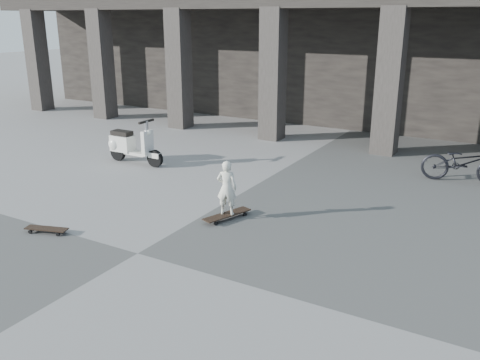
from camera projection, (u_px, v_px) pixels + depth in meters
The scene contains 7 objects.
ground at pixel (138, 253), 8.36m from camera, with size 90.00×90.00×0.00m, color #4A4A48.
colonnade at pixel (380, 36), 18.78m from camera, with size 28.00×8.82×6.00m.
longboard at pixel (227, 215), 9.76m from camera, with size 0.57×1.05×0.10m.
skateboard_spare at pixel (47, 229), 9.14m from camera, with size 0.81×0.43×0.09m.
child at pixel (227, 188), 9.59m from camera, with size 0.39×0.25×1.06m, color beige.
scooter at pixel (127, 145), 13.48m from camera, with size 1.73×0.56×1.21m.
bicycle at pixel (463, 162), 11.81m from camera, with size 0.65×1.85×0.97m, color black.
Camera 1 is at (5.25, -5.73, 3.72)m, focal length 38.00 mm.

